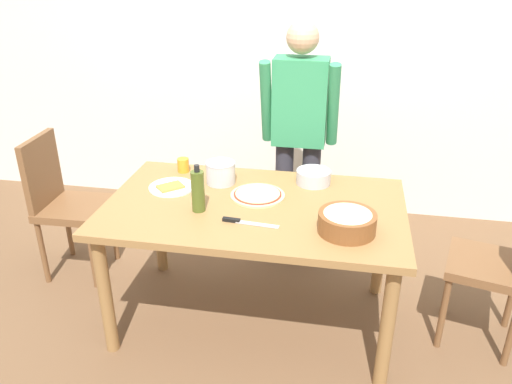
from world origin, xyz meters
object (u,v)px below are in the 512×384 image
olive_oil_bottle (198,191)px  chef_knife (243,222)px  chair_wooden_left (62,198)px  popcorn_bowl (347,221)px  pizza_raw_on_board (258,195)px  plate_with_slice (172,187)px  dining_table (254,219)px  person_cook (299,130)px  steel_pot (221,172)px  chair_wooden_right (505,258)px  cup_orange (183,165)px  mixing_bowl_steel (313,177)px

olive_oil_bottle → chef_knife: size_ratio=0.88×
chair_wooden_left → popcorn_bowl: (1.81, -0.49, 0.28)m
pizza_raw_on_board → plate_with_slice: (-0.51, 0.01, -0.00)m
dining_table → chair_wooden_left: chair_wooden_left is taller
chair_wooden_left → chef_knife: bearing=-20.9°
person_cook → pizza_raw_on_board: 0.69m
popcorn_bowl → steel_pot: 0.86m
person_cook → popcorn_bowl: bearing=-70.6°
chair_wooden_left → chair_wooden_right: same height
olive_oil_bottle → cup_orange: size_ratio=3.01×
person_cook → plate_with_slice: size_ratio=6.23×
dining_table → chair_wooden_left: (-1.32, 0.28, -0.13)m
olive_oil_bottle → chef_knife: 0.29m
chair_wooden_right → popcorn_bowl: 0.91m
chair_wooden_right → plate_with_slice: chair_wooden_right is taller
chair_wooden_right → cup_orange: 1.88m
chair_wooden_right → cup_orange: bearing=170.5°
pizza_raw_on_board → olive_oil_bottle: bearing=-141.4°
chair_wooden_right → olive_oil_bottle: olive_oil_bottle is taller
chair_wooden_left → pizza_raw_on_board: chair_wooden_left is taller
chair_wooden_right → popcorn_bowl: bearing=-162.4°
pizza_raw_on_board → chef_knife: bearing=-93.3°
person_cook → olive_oil_bottle: bearing=-115.9°
olive_oil_bottle → cup_orange: 0.54m
mixing_bowl_steel → olive_oil_bottle: 0.73m
olive_oil_bottle → mixing_bowl_steel: bearing=39.1°
popcorn_bowl → olive_oil_bottle: bearing=173.5°
dining_table → mixing_bowl_steel: 0.46m
dining_table → chair_wooden_right: 1.33m
chair_wooden_right → plate_with_slice: size_ratio=3.65×
dining_table → chair_wooden_right: bearing=2.4°
pizza_raw_on_board → mixing_bowl_steel: (0.28, 0.23, 0.03)m
chef_knife → mixing_bowl_steel: bearing=61.2°
chair_wooden_left → olive_oil_bottle: olive_oil_bottle is taller
pizza_raw_on_board → chair_wooden_left: bearing=172.1°
olive_oil_bottle → steel_pot: 0.37m
person_cook → chair_wooden_right: (1.17, -0.70, -0.40)m
dining_table → person_cook: bearing=78.6°
person_cook → pizza_raw_on_board: size_ratio=5.38×
chair_wooden_left → steel_pot: bearing=-2.2°
chair_wooden_right → chef_knife: size_ratio=3.26×
olive_oil_bottle → steel_pot: size_ratio=1.48×
popcorn_bowl → mixing_bowl_steel: bearing=110.8°
pizza_raw_on_board → plate_with_slice: size_ratio=1.16×
person_cook → chair_wooden_right: size_ratio=1.71×
chair_wooden_left → chef_knife: (1.31, -0.50, 0.23)m
chair_wooden_left → chair_wooden_right: size_ratio=1.00×
person_cook → olive_oil_bottle: person_cook is taller
dining_table → plate_with_slice: (-0.50, 0.11, 0.10)m
steel_pot → chef_knife: steel_pot is taller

